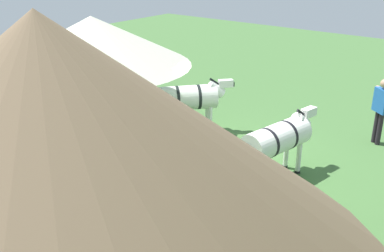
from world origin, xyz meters
TOP-DOWN VIEW (x-y plane):
  - ground_plane at (0.00, 0.00)m, footprint 36.00×36.00m
  - thatched_hut at (-1.83, 6.19)m, footprint 6.42×6.42m
  - shade_umbrella at (2.91, 1.78)m, footprint 4.38×4.38m
  - patio_dining_table at (2.91, 1.78)m, footprint 1.42×1.17m
  - patio_chair_near_hut at (4.01, 1.44)m, footprint 0.53×0.54m
  - patio_chair_west_end at (2.66, 2.90)m, footprint 0.52×0.50m
  - patio_chair_east_end at (2.11, 0.95)m, footprint 0.61×0.61m
  - guest_beside_umbrella at (2.13, 3.52)m, footprint 0.45×0.45m
  - standing_watcher at (-2.04, -3.38)m, footprint 0.52×0.46m
  - striped_lounge_chair at (-0.46, 2.22)m, footprint 0.84×0.58m
  - zebra_nearest_camera at (-0.87, -0.02)m, footprint 0.94×2.36m
  - zebra_by_umbrella at (2.33, -0.95)m, footprint 1.64×1.84m

SIDE VIEW (x-z plane):
  - ground_plane at x=0.00m, z-range 0.00..0.00m
  - striped_lounge_chair at x=-0.46m, z-range -0.05..0.55m
  - patio_chair_near_hut at x=4.01m, z-range 0.07..0.97m
  - patio_chair_west_end at x=2.66m, z-range 0.07..0.97m
  - patio_chair_east_end at x=2.11m, z-range 0.07..0.97m
  - patio_dining_table at x=2.91m, z-range 0.28..1.02m
  - guest_beside_umbrella at x=2.13m, z-range 0.16..1.77m
  - zebra_nearest_camera at x=-0.87m, z-range 0.22..1.73m
  - zebra_by_umbrella at x=2.33m, z-range 0.23..1.77m
  - standing_watcher at x=-2.04m, z-range 0.18..1.94m
  - thatched_hut at x=-1.83m, z-range 0.24..4.71m
  - shade_umbrella at x=2.91m, z-range 1.19..4.65m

